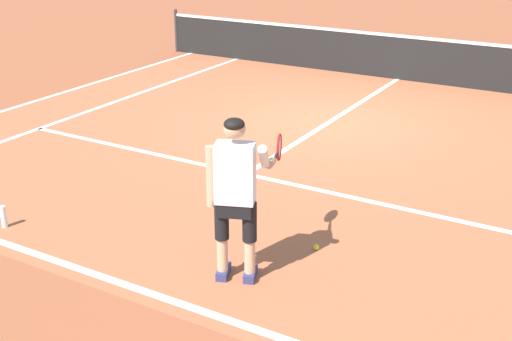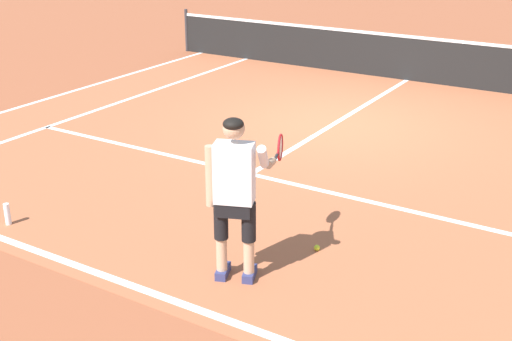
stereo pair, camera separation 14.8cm
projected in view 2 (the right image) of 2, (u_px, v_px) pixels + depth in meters
The scene contains 11 objects.
ground_plane at pixel (335, 123), 11.69m from camera, with size 80.00×80.00×0.00m, color #9E5133.
court_inner_surface at pixel (304, 142), 10.77m from camera, with size 10.98×9.95×0.00m, color #B2603D.
line_baseline at pixel (90, 270), 6.99m from camera, with size 10.98×0.10×0.01m, color white.
line_service at pixel (251, 174), 9.48m from camera, with size 8.23×0.10×0.01m, color white.
line_centre_service at pixel (345, 117), 12.02m from camera, with size 0.10×6.40×0.01m, color white.
line_singles_left at pixel (113, 105), 12.77m from camera, with size 0.10×9.55×0.01m, color white.
line_doubles_left at pixel (61, 95), 13.44m from camera, with size 0.10×9.55×0.01m, color white.
tennis_net at pixel (409, 57), 14.37m from camera, with size 11.96×0.08×1.07m.
tennis_player at pixel (236, 188), 6.51m from camera, with size 0.57×1.23×1.71m.
tennis_ball_near_feet at pixel (317, 248), 7.39m from camera, with size 0.07×0.07×0.07m, color #CCE02D.
water_bottle at pixel (7, 214), 7.95m from camera, with size 0.07×0.07×0.27m, color white.
Camera 2 is at (4.67, -10.24, 3.55)m, focal length 47.10 mm.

